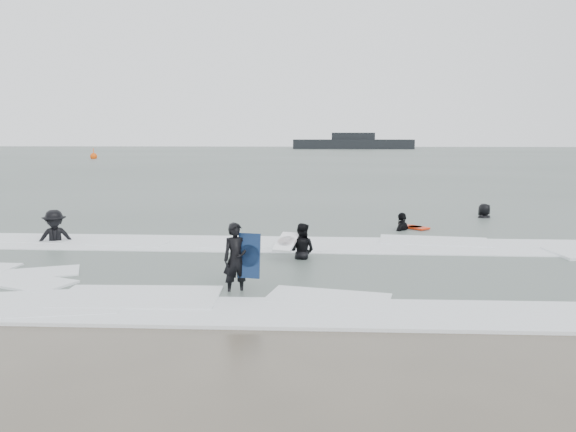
# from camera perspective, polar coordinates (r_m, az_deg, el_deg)

# --- Properties ---
(ground) EXTENTS (320.00, 320.00, 0.00)m
(ground) POSITION_cam_1_polar(r_m,az_deg,el_deg) (11.47, -1.68, -9.02)
(ground) COLOR brown
(ground) RESTS_ON ground
(sea) EXTENTS (320.00, 320.00, 0.00)m
(sea) POSITION_cam_1_polar(r_m,az_deg,el_deg) (90.98, 3.16, 6.06)
(sea) COLOR #47544C
(sea) RESTS_ON ground
(surfer_centre) EXTENTS (0.68, 0.58, 1.58)m
(surfer_centre) POSITION_cam_1_polar(r_m,az_deg,el_deg) (12.27, -5.24, -7.90)
(surfer_centre) COLOR black
(surfer_centre) RESTS_ON ground
(surfer_wading) EXTENTS (0.93, 0.83, 1.58)m
(surfer_wading) POSITION_cam_1_polar(r_m,az_deg,el_deg) (15.47, 1.39, -4.48)
(surfer_wading) COLOR black
(surfer_wading) RESTS_ON ground
(surfer_breaker) EXTENTS (1.43, 1.16, 1.93)m
(surfer_breaker) POSITION_cam_1_polar(r_m,az_deg,el_deg) (19.19, -22.55, -2.63)
(surfer_breaker) COLOR black
(surfer_breaker) RESTS_ON ground
(surfer_right_near) EXTENTS (0.96, 1.14, 1.83)m
(surfer_right_near) POSITION_cam_1_polar(r_m,az_deg,el_deg) (20.44, 11.52, -1.54)
(surfer_right_near) COLOR black
(surfer_right_near) RESTS_ON ground
(surfer_right_far) EXTENTS (1.04, 0.92, 1.79)m
(surfer_right_far) POSITION_cam_1_polar(r_m,az_deg,el_deg) (24.34, 19.29, -0.29)
(surfer_right_far) COLOR black
(surfer_right_far) RESTS_ON ground
(surf_foam) EXTENTS (30.03, 9.06, 0.09)m
(surf_foam) POSITION_cam_1_polar(r_m,az_deg,el_deg) (15.02, -0.33, -4.71)
(surf_foam) COLOR white
(surf_foam) RESTS_ON ground
(bodyboards) EXTENTS (5.62, 9.24, 1.25)m
(bodyboards) POSITION_cam_1_polar(r_m,az_deg,el_deg) (15.88, 4.59, -2.34)
(bodyboards) COLOR #0E1F42
(bodyboards) RESTS_ON ground
(buoy) EXTENTS (1.00, 1.00, 1.65)m
(buoy) POSITION_cam_1_polar(r_m,az_deg,el_deg) (86.29, -19.14, 5.75)
(buoy) COLOR #F24E0A
(buoy) RESTS_ON ground
(vessel_horizon) EXTENTS (29.98, 5.35, 4.07)m
(vessel_horizon) POSITION_cam_1_polar(r_m,az_deg,el_deg) (143.12, 6.62, 7.37)
(vessel_horizon) COLOR black
(vessel_horizon) RESTS_ON ground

